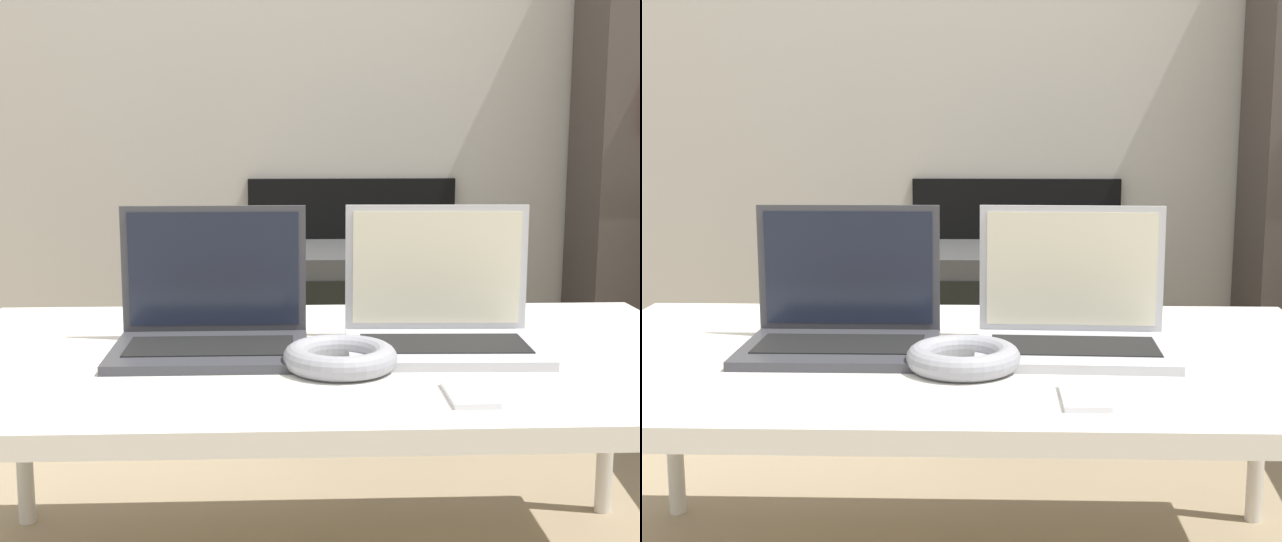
# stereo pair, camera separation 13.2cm
# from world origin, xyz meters

# --- Properties ---
(table) EXTENTS (1.36, 0.80, 0.47)m
(table) POSITION_xyz_m (0.00, 0.39, 0.44)
(table) COLOR silver
(table) RESTS_ON ground_plane
(laptop_left) EXTENTS (0.33, 0.24, 0.24)m
(laptop_left) POSITION_xyz_m (-0.20, 0.41, 0.52)
(laptop_left) COLOR #38383D
(laptop_left) RESTS_ON table
(laptop_right) EXTENTS (0.34, 0.25, 0.24)m
(laptop_right) POSITION_xyz_m (0.20, 0.41, 0.52)
(laptop_right) COLOR #B2B2B7
(laptop_right) RESTS_ON table
(headphones) EXTENTS (0.18, 0.18, 0.04)m
(headphones) POSITION_xyz_m (0.01, 0.28, 0.49)
(headphones) COLOR gray
(headphones) RESTS_ON table
(phone) EXTENTS (0.07, 0.12, 0.01)m
(phone) POSITION_xyz_m (0.19, 0.12, 0.47)
(phone) COLOR silver
(phone) RESTS_ON table
(tv) EXTENTS (0.53, 0.43, 0.50)m
(tv) POSITION_xyz_m (0.14, 1.41, 0.25)
(tv) COLOR #383838
(tv) RESTS_ON ground_plane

